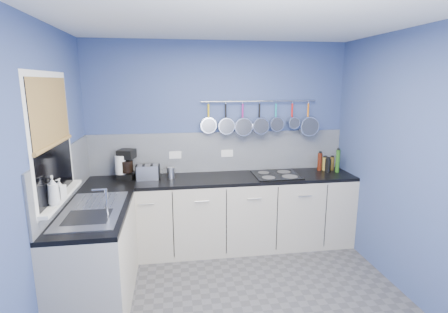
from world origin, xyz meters
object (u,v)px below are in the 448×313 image
object	(u,v)px
soap_bottle_a	(53,190)
canister	(171,173)
coffee_maker	(127,164)
soap_bottle_b	(60,189)
paper_towel	(121,167)
toaster	(148,172)
hob	(276,175)

from	to	relation	value
soap_bottle_a	canister	world-z (taller)	soap_bottle_a
soap_bottle_a	canister	xyz separation A→B (m)	(0.92, 1.19, -0.20)
coffee_maker	soap_bottle_b	bearing A→B (deg)	-93.68
paper_towel	canister	bearing A→B (deg)	-5.10
soap_bottle_b	paper_towel	size ratio (longest dim) A/B	0.61
toaster	paper_towel	bearing A→B (deg)	168.51
coffee_maker	soap_bottle_a	bearing A→B (deg)	-91.34
soap_bottle_b	coffee_maker	bearing A→B (deg)	69.52
toaster	canister	bearing A→B (deg)	0.24
paper_towel	toaster	bearing A→B (deg)	-10.40
soap_bottle_b	toaster	size ratio (longest dim) A/B	0.66
soap_bottle_a	paper_towel	bearing A→B (deg)	74.37
paper_towel	hob	size ratio (longest dim) A/B	0.52
soap_bottle_a	paper_towel	xyz separation A→B (m)	(0.35, 1.24, -0.13)
soap_bottle_a	hob	xyz separation A→B (m)	(2.19, 1.11, -0.26)
soap_bottle_a	toaster	xyz separation A→B (m)	(0.66, 1.18, -0.19)
paper_towel	coffee_maker	bearing A→B (deg)	19.91
paper_towel	hob	xyz separation A→B (m)	(1.84, -0.13, -0.13)
soap_bottle_a	paper_towel	world-z (taller)	soap_bottle_a
coffee_maker	hob	world-z (taller)	coffee_maker
soap_bottle_a	hob	size ratio (longest dim) A/B	0.44
soap_bottle_b	paper_towel	distance (m)	1.14
soap_bottle_a	hob	bearing A→B (deg)	26.90
canister	hob	size ratio (longest dim) A/B	0.24
toaster	canister	xyz separation A→B (m)	(0.26, 0.01, -0.02)
coffee_maker	hob	size ratio (longest dim) A/B	0.63
toaster	hob	xyz separation A→B (m)	(1.53, -0.07, -0.08)
coffee_maker	paper_towel	bearing A→B (deg)	-143.29
coffee_maker	toaster	distance (m)	0.27
soap_bottle_b	canister	bearing A→B (deg)	48.24
toaster	soap_bottle_b	bearing A→B (deg)	-123.79
paper_towel	coffee_maker	distance (m)	0.08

